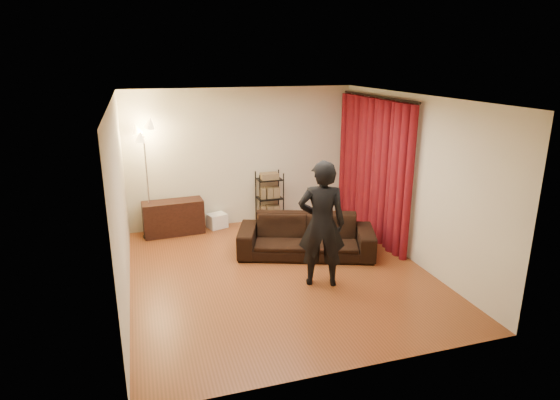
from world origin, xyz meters
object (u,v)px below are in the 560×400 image
object	(u,v)px
sofa	(306,236)
person	(322,224)
media_cabinet	(174,218)
storage_boxes	(217,221)
floor_lamp	(147,182)
wire_shelf	(270,198)

from	to	relation	value
sofa	person	world-z (taller)	person
media_cabinet	storage_boxes	bearing A→B (deg)	2.25
person	floor_lamp	xyz separation A→B (m)	(-2.33, 2.70, 0.13)
wire_shelf	storage_boxes	bearing A→B (deg)	-179.57
sofa	wire_shelf	world-z (taller)	wire_shelf
sofa	media_cabinet	world-z (taller)	sofa
person	storage_boxes	size ratio (longest dim) A/B	5.37
person	wire_shelf	bearing A→B (deg)	-71.17
wire_shelf	person	bearing A→B (deg)	-87.88
media_cabinet	floor_lamp	world-z (taller)	floor_lamp
wire_shelf	floor_lamp	distance (m)	2.40
sofa	media_cabinet	xyz separation A→B (m)	(-2.07, 1.66, -0.01)
sofa	person	distance (m)	1.25
storage_boxes	wire_shelf	bearing A→B (deg)	-1.88
sofa	floor_lamp	bearing A→B (deg)	166.97
storage_boxes	floor_lamp	size ratio (longest dim) A/B	0.16
sofa	person	size ratio (longest dim) A/B	1.21
sofa	floor_lamp	world-z (taller)	floor_lamp
media_cabinet	wire_shelf	world-z (taller)	wire_shelf
sofa	floor_lamp	distance (m)	3.07
storage_boxes	wire_shelf	size ratio (longest dim) A/B	0.33
person	wire_shelf	distance (m)	2.82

